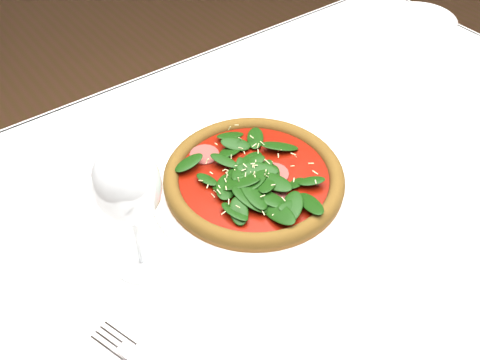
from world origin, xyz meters
TOP-DOWN VIEW (x-y plane):
  - dining_table at (0.00, 0.00)m, footprint 1.21×0.81m
  - plate at (-0.07, 0.04)m, footprint 0.32×0.32m
  - pizza at (-0.07, 0.04)m, footprint 0.33×0.33m
  - wine_glass at (-0.28, 0.01)m, footprint 0.08×0.08m
  - saucer_far at (0.54, 0.22)m, footprint 0.16×0.16m

SIDE VIEW (x-z plane):
  - dining_table at x=0.00m, z-range 0.27..1.02m
  - saucer_far at x=0.54m, z-range 0.75..0.76m
  - plate at x=-0.07m, z-range 0.75..0.76m
  - pizza at x=-0.07m, z-range 0.76..0.79m
  - wine_glass at x=-0.28m, z-range 0.79..0.99m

